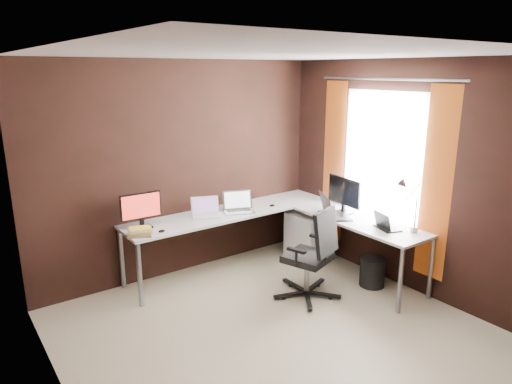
% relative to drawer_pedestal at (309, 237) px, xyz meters
% --- Properties ---
extents(room, '(3.60, 3.60, 2.50)m').
position_rel_drawer_pedestal_xyz_m(room, '(-1.09, -1.08, 0.98)').
color(room, tan).
rests_on(room, ground).
extents(desk, '(2.65, 2.25, 0.73)m').
position_rel_drawer_pedestal_xyz_m(desk, '(-0.59, -0.11, 0.38)').
color(desk, white).
rests_on(desk, ground).
extents(drawer_pedestal, '(0.42, 0.50, 0.60)m').
position_rel_drawer_pedestal_xyz_m(drawer_pedestal, '(0.00, 0.00, 0.00)').
color(drawer_pedestal, white).
rests_on(drawer_pedestal, ground).
extents(monitor_left, '(0.44, 0.13, 0.39)m').
position_rel_drawer_pedestal_xyz_m(monitor_left, '(-2.05, 0.41, 0.65)').
color(monitor_left, black).
rests_on(monitor_left, desk).
extents(monitor_right, '(0.15, 0.53, 0.43)m').
position_rel_drawer_pedestal_xyz_m(monitor_right, '(0.09, -0.49, 0.68)').
color(monitor_right, black).
rests_on(monitor_right, desk).
extents(laptop_white, '(0.38, 0.33, 0.22)m').
position_rel_drawer_pedestal_xyz_m(laptop_white, '(-1.29, 0.38, 0.48)').
color(laptop_white, white).
rests_on(laptop_white, desk).
extents(laptop_silver, '(0.42, 0.37, 0.24)m').
position_rel_drawer_pedestal_xyz_m(laptop_silver, '(-0.88, 0.30, 0.48)').
color(laptop_silver, silver).
rests_on(laptop_silver, desk).
extents(laptop_black_big, '(0.46, 0.51, 0.27)m').
position_rel_drawer_pedestal_xyz_m(laptop_black_big, '(-0.12, -0.51, 0.49)').
color(laptop_black_big, black).
rests_on(laptop_black_big, desk).
extents(laptop_black_small, '(0.27, 0.32, 0.19)m').
position_rel_drawer_pedestal_xyz_m(laptop_black_small, '(0.05, -1.15, 0.47)').
color(laptop_black_small, black).
rests_on(laptop_black_small, desk).
extents(book_stack, '(0.31, 0.29, 0.08)m').
position_rel_drawer_pedestal_xyz_m(book_stack, '(-2.16, 0.20, 0.47)').
color(book_stack, tan).
rests_on(book_stack, desk).
extents(mouse_left, '(0.08, 0.05, 0.03)m').
position_rel_drawer_pedestal_xyz_m(mouse_left, '(-1.95, 0.15, 0.44)').
color(mouse_left, black).
rests_on(mouse_left, desk).
extents(mouse_corner, '(0.08, 0.05, 0.03)m').
position_rel_drawer_pedestal_xyz_m(mouse_corner, '(-0.43, 0.21, 0.44)').
color(mouse_corner, black).
rests_on(mouse_corner, desk).
extents(desk_lamp, '(0.19, 0.22, 0.57)m').
position_rel_drawer_pedestal_xyz_m(desk_lamp, '(0.15, -1.32, 0.79)').
color(desk_lamp, slate).
rests_on(desk_lamp, desk).
extents(office_chair, '(0.56, 0.59, 1.01)m').
position_rel_drawer_pedestal_xyz_m(office_chair, '(-0.68, -0.78, -0.00)').
color(office_chair, black).
rests_on(office_chair, ground).
extents(wastebasket, '(0.33, 0.33, 0.33)m').
position_rel_drawer_pedestal_xyz_m(wastebasket, '(0.07, -1.00, -0.14)').
color(wastebasket, black).
rests_on(wastebasket, ground).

